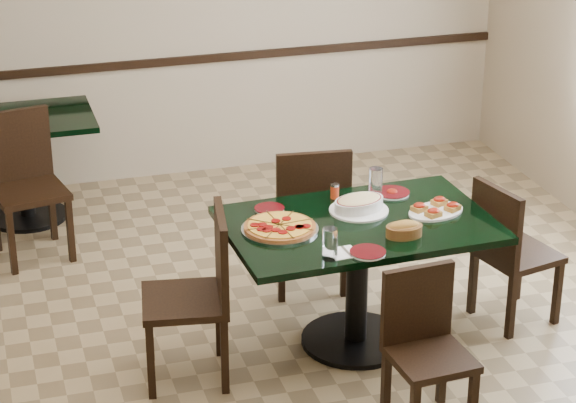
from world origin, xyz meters
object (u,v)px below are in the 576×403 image
object	(u,v)px
chair_right	(508,247)
back_chair_near	(24,176)
bread_basket	(404,229)
chair_left	(201,287)
chair_near	(424,340)
lasagna_casserole	(359,204)
bruschetta_platter	(436,209)
main_table	(358,252)
pepperoni_pizza	(280,227)
chair_far	(310,211)
back_table	(22,148)

from	to	relation	value
chair_right	back_chair_near	size ratio (longest dim) A/B	0.91
bread_basket	chair_left	bearing A→B (deg)	172.91
chair_left	bread_basket	xyz separation A→B (m)	(1.06, -0.16, 0.26)
chair_near	lasagna_casserole	size ratio (longest dim) A/B	2.40
chair_left	chair_right	bearing A→B (deg)	101.22
bruschetta_platter	main_table	bearing A→B (deg)	161.92
chair_right	lasagna_casserole	xyz separation A→B (m)	(-0.86, 0.15, 0.31)
back_chair_near	bruschetta_platter	distance (m)	2.75
main_table	pepperoni_pizza	size ratio (longest dim) A/B	3.55
pepperoni_pizza	bread_basket	bearing A→B (deg)	-23.16
main_table	pepperoni_pizza	world-z (taller)	pepperoni_pizza
chair_far	chair_near	size ratio (longest dim) A/B	1.18
pepperoni_pizza	chair_right	bearing A→B (deg)	-1.42
chair_far	chair_left	distance (m)	1.13
main_table	back_chair_near	size ratio (longest dim) A/B	1.55
main_table	chair_near	world-z (taller)	chair_near
pepperoni_pizza	lasagna_casserole	distance (m)	0.50
main_table	chair_left	xyz separation A→B (m)	(-0.90, -0.09, -0.04)
pepperoni_pizza	chair_far	bearing A→B (deg)	59.92
chair_near	chair_left	size ratio (longest dim) A/B	0.85
back_chair_near	lasagna_casserole	size ratio (longest dim) A/B	2.83
back_table	bread_basket	world-z (taller)	bread_basket
back_table	chair_far	size ratio (longest dim) A/B	1.05
bread_basket	bruschetta_platter	world-z (taller)	bread_basket
main_table	lasagna_casserole	bearing A→B (deg)	67.79
chair_right	back_chair_near	world-z (taller)	back_chair_near
lasagna_casserole	bread_basket	bearing A→B (deg)	-87.10
main_table	chair_right	size ratio (longest dim) A/B	1.70
lasagna_casserole	chair_right	bearing A→B (deg)	-24.24
chair_far	chair_right	xyz separation A→B (m)	(0.97, -0.69, -0.05)
main_table	bruschetta_platter	bearing A→B (deg)	-3.35
back_table	back_chair_near	world-z (taller)	back_chair_near
chair_far	pepperoni_pizza	distance (m)	0.79
back_chair_near	pepperoni_pizza	bearing A→B (deg)	-66.38
back_table	lasagna_casserole	xyz separation A→B (m)	(1.68, -2.15, 0.27)
chair_left	lasagna_casserole	xyz separation A→B (m)	(0.95, 0.21, 0.26)
chair_near	bruschetta_platter	xyz separation A→B (m)	(0.38, 0.78, 0.33)
chair_far	chair_left	size ratio (longest dim) A/B	1.01
pepperoni_pizza	bruschetta_platter	distance (m)	0.89
chair_right	lasagna_casserole	size ratio (longest dim) A/B	2.58
main_table	bread_basket	distance (m)	0.37
chair_right	bruschetta_platter	bearing A→B (deg)	75.93
back_table	chair_right	distance (m)	3.43
back_table	chair_near	bearing A→B (deg)	-61.25
pepperoni_pizza	bruschetta_platter	bearing A→B (deg)	-1.70
chair_near	bruschetta_platter	size ratio (longest dim) A/B	2.07
chair_right	bread_basket	size ratio (longest dim) A/B	4.30
back_chair_near	chair_left	bearing A→B (deg)	-79.06
chair_far	bruschetta_platter	size ratio (longest dim) A/B	2.45
bread_basket	bruschetta_platter	distance (m)	0.37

